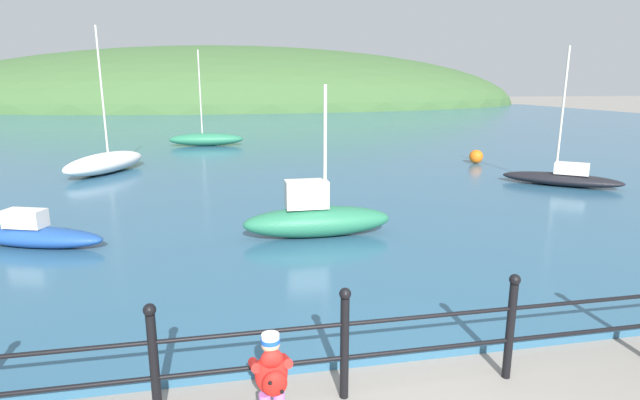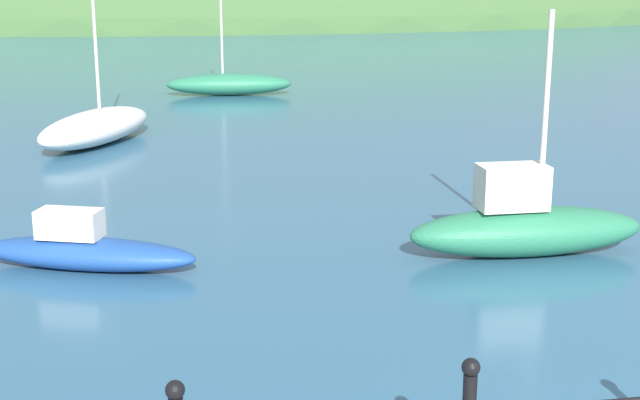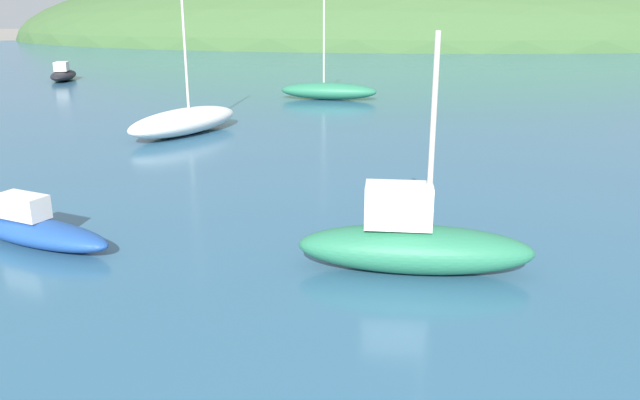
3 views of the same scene
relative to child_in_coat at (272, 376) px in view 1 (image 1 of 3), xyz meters
The scene contains 10 objects.
water 30.95m from the child_in_coat, 87.58° to the left, with size 80.00×60.00×0.10m, color #2D5B7A.
far_hillside 68.43m from the child_in_coat, 88.90° to the left, with size 82.25×45.24×15.85m.
iron_railing 0.88m from the child_in_coat, 28.45° to the left, with size 11.15×0.12×1.21m.
child_in_coat is the anchor object (origin of this frame).
boat_white_sailboat 13.42m from the child_in_coat, 43.25° to the left, with size 3.20×2.89×4.09m.
boat_far_left 14.91m from the child_in_coat, 106.95° to the left, with size 2.84×4.05×4.90m.
boat_nearest_quay 7.15m from the child_in_coat, 123.17° to the left, with size 2.76×1.53×0.72m.
boat_green_fishing 21.25m from the child_in_coat, 92.93° to the left, with size 3.64×1.22×4.56m.
boat_mid_harbor 5.78m from the child_in_coat, 75.26° to the left, with size 3.03×0.86×3.03m.
mooring_buoy 16.48m from the child_in_coat, 55.69° to the left, with size 0.52×0.52×0.52m, color orange.
Camera 1 is at (-1.66, -2.91, 3.17)m, focal length 28.00 mm.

